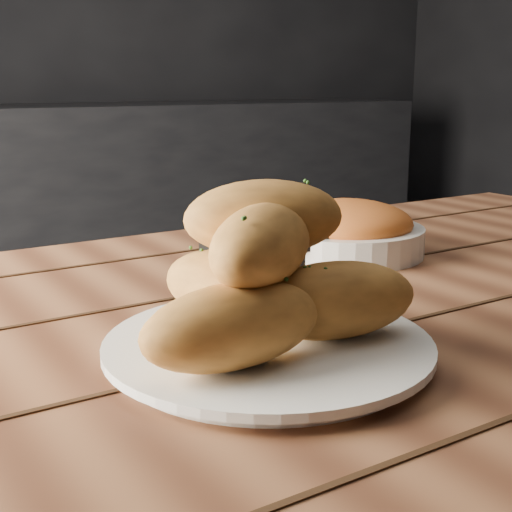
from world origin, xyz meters
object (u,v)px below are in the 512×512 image
Objects in this scene: bread_rolls at (265,275)px; skillet at (287,232)px; table at (315,380)px; plate at (268,348)px; bowl at (347,231)px.

bread_rolls is 0.44m from skillet.
table is 0.24m from bread_rolls.
skillet is at bearing 52.49° from bread_rolls.
plate is at bearing -127.09° from skillet.
bowl is (0.05, -0.08, 0.01)m from skillet.
plate is at bearing -62.93° from bread_rolls.
bread_rolls is at bearing 117.07° from plate.
plate is 0.42m from bowl.
skillet is at bearing 121.85° from bowl.
bowl is at bearing 42.83° from table.
table is 5.62× the size of plate.
plate is 0.07m from bread_rolls.
table is at bearing -137.17° from bowl.
bowl reaches higher than skillet.
bread_rolls is at bearing -139.62° from bowl.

